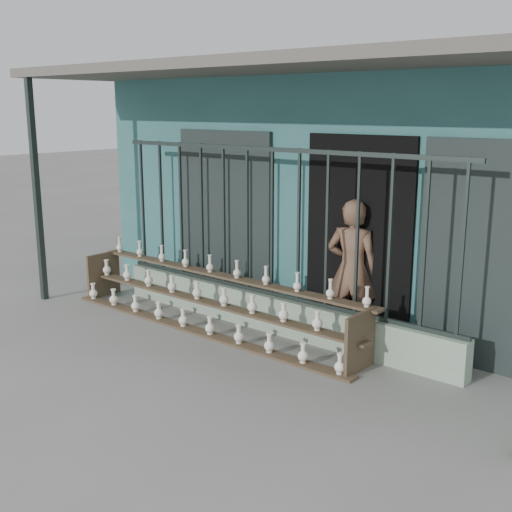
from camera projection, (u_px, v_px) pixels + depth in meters
The scene contains 6 objects.
ground at pixel (197, 361), 6.98m from camera, with size 60.00×60.00×0.00m, color slate.
workshop_building at pixel (392, 180), 9.77m from camera, with size 7.40×6.60×3.21m.
parapet_wall at pixel (272, 313), 7.90m from camera, with size 5.00×0.20×0.45m, color #97B097.
security_fence at pixel (272, 223), 7.65m from camera, with size 5.00×0.04×1.80m.
shelf_rack at pixel (209, 300), 7.97m from camera, with size 4.50×0.68×0.85m.
elderly_woman at pixel (352, 270), 7.50m from camera, with size 0.61×0.40×1.68m, color brown.
Camera 1 is at (4.68, -4.61, 2.70)m, focal length 45.00 mm.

